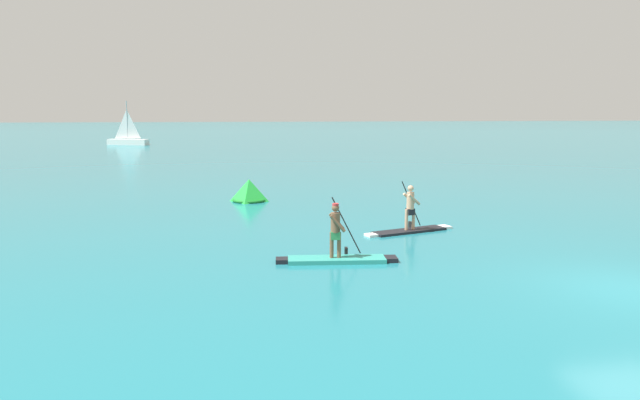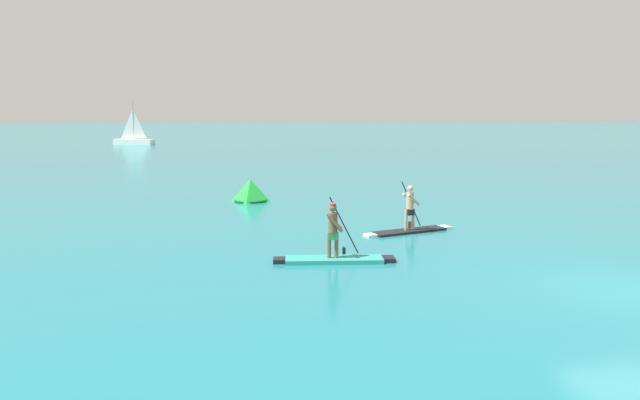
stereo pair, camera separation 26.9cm
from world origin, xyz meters
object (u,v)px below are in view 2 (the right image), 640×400
paddleboarder_mid_center (409,222)px  race_marker_buoy (251,192)px  paddleboarder_near_left (335,252)px  sailboat_left_horizon (134,139)px

paddleboarder_mid_center → race_marker_buoy: bearing=105.3°
paddleboarder_near_left → paddleboarder_mid_center: size_ratio=1.00×
sailboat_left_horizon → paddleboarder_near_left: bearing=125.6°
paddleboarder_near_left → sailboat_left_horizon: bearing=109.7°
paddleboarder_mid_center → race_marker_buoy: size_ratio=2.08×
paddleboarder_near_left → sailboat_left_horizon: size_ratio=0.63×
paddleboarder_mid_center → paddleboarder_near_left: bearing=-150.1°
paddleboarder_near_left → race_marker_buoy: (-1.85, 11.58, 0.16)m
paddleboarder_near_left → sailboat_left_horizon: 61.97m
paddleboarder_mid_center → sailboat_left_horizon: sailboat_left_horizon is taller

